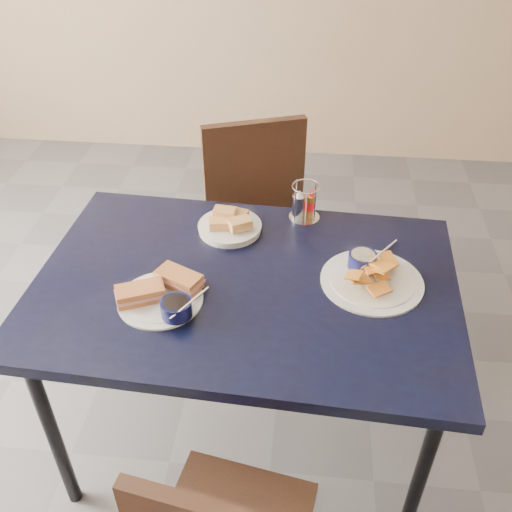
# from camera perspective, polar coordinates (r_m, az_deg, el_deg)

# --- Properties ---
(ground) EXTENTS (6.00, 6.00, 0.00)m
(ground) POSITION_cam_1_polar(r_m,az_deg,el_deg) (2.23, 1.41, -20.74)
(ground) COLOR #535358
(ground) RESTS_ON ground
(dining_table) EXTENTS (1.35, 0.94, 0.75)m
(dining_table) POSITION_cam_1_polar(r_m,az_deg,el_deg) (1.82, -1.07, -3.96)
(dining_table) COLOR black
(dining_table) RESTS_ON ground
(chair_far) EXTENTS (0.55, 0.55, 0.92)m
(chair_far) POSITION_cam_1_polar(r_m,az_deg,el_deg) (2.46, 1.06, 3.93)
(chair_far) COLOR black
(chair_far) RESTS_ON ground
(sandwich_plate) EXTENTS (0.30, 0.26, 0.12)m
(sandwich_plate) POSITION_cam_1_polar(r_m,az_deg,el_deg) (1.71, -9.25, -3.82)
(sandwich_plate) COLOR white
(sandwich_plate) RESTS_ON dining_table
(plantain_plate) EXTENTS (0.32, 0.32, 0.12)m
(plantain_plate) POSITION_cam_1_polar(r_m,az_deg,el_deg) (1.81, 11.27, -1.81)
(plantain_plate) COLOR white
(plantain_plate) RESTS_ON dining_table
(bread_basket) EXTENTS (0.22, 0.22, 0.07)m
(bread_basket) POSITION_cam_1_polar(r_m,az_deg,el_deg) (1.98, -2.62, 3.13)
(bread_basket) COLOR white
(bread_basket) RESTS_ON dining_table
(condiment_caddy) EXTENTS (0.11, 0.11, 0.14)m
(condiment_caddy) POSITION_cam_1_polar(r_m,az_deg,el_deg) (2.03, 4.78, 5.17)
(condiment_caddy) COLOR silver
(condiment_caddy) RESTS_ON dining_table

